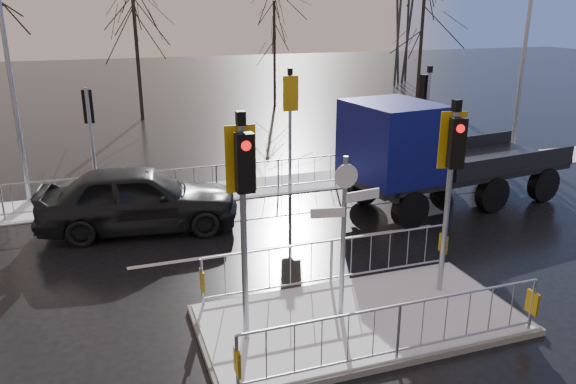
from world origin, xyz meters
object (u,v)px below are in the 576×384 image
object	(u,v)px
traffic_island	(359,304)
car_far_lane	(139,198)
street_lamp_right	(527,44)
street_lamp_left	(9,51)
flatbed_truck	(420,153)

from	to	relation	value
traffic_island	car_far_lane	distance (m)	7.05
street_lamp_right	street_lamp_left	size ratio (longest dim) A/B	0.98
traffic_island	flatbed_truck	distance (m)	6.81
flatbed_truck	street_lamp_left	distance (m)	11.92
car_far_lane	street_lamp_left	xyz separation A→B (m)	(-2.97, 3.36, 3.62)
car_far_lane	street_lamp_left	size ratio (longest dim) A/B	0.63
car_far_lane	flatbed_truck	size ratio (longest dim) A/B	0.71
street_lamp_right	car_far_lane	bearing A→B (deg)	-170.44
traffic_island	car_far_lane	xyz separation A→B (m)	(-3.45, 6.13, 0.48)
car_far_lane	flatbed_truck	distance (m)	7.88
flatbed_truck	street_lamp_right	world-z (taller)	street_lamp_right
car_far_lane	street_lamp_right	distance (m)	14.66
street_lamp_right	street_lamp_left	world-z (taller)	street_lamp_left
car_far_lane	street_lamp_left	world-z (taller)	street_lamp_left
traffic_island	street_lamp_left	bearing A→B (deg)	124.07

